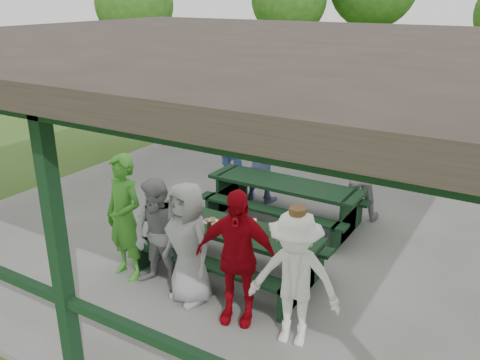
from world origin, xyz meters
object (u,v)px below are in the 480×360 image
Objects in this scene: picnic_table_near at (229,244)px; contestant_grey_left at (159,236)px; contestant_grey_mid at (188,244)px; spectator_grey at (359,171)px; contestant_red at (236,257)px; spectator_lblue at (261,160)px; pickup_truck at (449,112)px; contestant_white_fedora at (295,279)px; picnic_table_far at (284,197)px; spectator_blue at (232,138)px; contestant_green at (125,217)px; farm_trailer at (278,96)px.

contestant_grey_left is (-0.60, -0.80, 0.32)m from picnic_table_near.
contestant_grey_mid is 0.94× the size of spectator_grey.
contestant_red is 1.08× the size of spectator_lblue.
contestant_red is (0.76, -0.04, 0.04)m from contestant_grey_mid.
contestant_white_fedora is at bearing -167.91° from pickup_truck.
picnic_table_far is 2.46m from spectator_blue.
picnic_table_far is at bearing 93.24° from picnic_table_near.
contestant_green reaches higher than contestant_grey_left.
pickup_truck is (1.35, 10.59, -0.19)m from contestant_grey_mid.
picnic_table_far is 2.86m from contestant_grey_left.
picnic_table_far is at bearing 138.71° from spectator_lblue.
farm_trailer is at bearing 125.80° from contestant_grey_mid.
picnic_table_near is 2.00m from picnic_table_far.
farm_trailer is at bearing 108.13° from contestant_white_fedora.
contestant_green is 1.10× the size of contestant_grey_mid.
contestant_red reaches higher than contestant_grey_left.
spectator_blue reaches higher than spectator_lblue.
contestant_red is at bearing -172.15° from pickup_truck.
contestant_grey_left is 0.85× the size of spectator_blue.
farm_trailer is at bearing 113.18° from picnic_table_near.
picnic_table_near is at bearing 110.87° from contestant_red.
contestant_red is 5.09m from spectator_blue.
spectator_lblue is (-0.36, 3.51, 0.02)m from contestant_grey_left.
picnic_table_near and picnic_table_far have the same top height.
contestant_grey_mid is at bearing -96.25° from picnic_table_near.
contestant_grey_left is at bearing -127.02° from picnic_table_near.
contestant_red is 3.94m from spectator_lblue.
contestant_grey_mid reaches higher than pickup_truck.
spectator_grey reaches higher than picnic_table_near.
picnic_table_far is 0.64× the size of farm_trailer.
contestant_green is 1.15× the size of contestant_grey_left.
pickup_truck is (2.22, 7.05, -0.17)m from spectator_lblue.
contestant_white_fedora reaches higher than picnic_table_far.
contestant_green is 1.04× the size of spectator_grey.
picnic_table_near is 2.89m from spectator_lblue.
contestant_grey_left is at bearing -169.02° from contestant_grey_mid.
spectator_grey is at bearing -29.34° from farm_trailer.
spectator_blue is (-0.86, 4.19, 0.02)m from contestant_green.
contestant_grey_left is at bearing 46.89° from spectator_grey.
contestant_grey_left is 3.98m from spectator_grey.
spectator_grey is 6.89m from pickup_truck.
contestant_green is at bearing 160.93° from contestant_red.
spectator_blue is 3.04m from spectator_grey.
contestant_grey_mid is 0.31× the size of pickup_truck.
spectator_grey is (1.87, 0.17, 0.07)m from spectator_lblue.
contestant_grey_left reaches higher than pickup_truck.
contestant_white_fedora is 11.58m from farm_trailer.
picnic_table_far is 2.86m from contestant_grey_mid.
spectator_blue is (-2.75, 4.28, 0.06)m from contestant_red.
contestant_red reaches higher than contestant_grey_mid.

